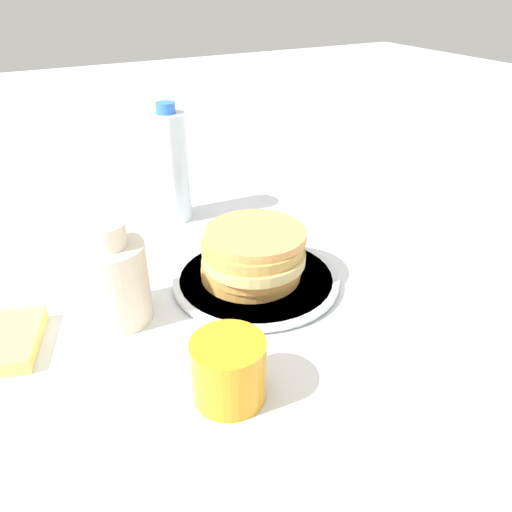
{
  "coord_description": "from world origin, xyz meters",
  "views": [
    {
      "loc": [
        0.56,
        -0.29,
        0.41
      ],
      "look_at": [
        0.01,
        0.01,
        0.05
      ],
      "focal_mm": 35.0,
      "sensor_mm": 36.0,
      "label": 1
    }
  ],
  "objects_px": {
    "plate": "(256,279)",
    "cream_jug": "(115,281)",
    "pancake_stack": "(253,255)",
    "water_bottle_near": "(171,167)",
    "juice_glass": "(229,370)"
  },
  "relations": [
    {
      "from": "plate",
      "to": "cream_jug",
      "type": "xyz_separation_m",
      "value": [
        -0.01,
        -0.2,
        0.05
      ]
    },
    {
      "from": "plate",
      "to": "cream_jug",
      "type": "distance_m",
      "value": 0.21
    },
    {
      "from": "pancake_stack",
      "to": "water_bottle_near",
      "type": "distance_m",
      "value": 0.27
    },
    {
      "from": "pancake_stack",
      "to": "juice_glass",
      "type": "height_order",
      "value": "pancake_stack"
    },
    {
      "from": "juice_glass",
      "to": "water_bottle_near",
      "type": "distance_m",
      "value": 0.47
    },
    {
      "from": "plate",
      "to": "water_bottle_near",
      "type": "bearing_deg",
      "value": -174.3
    },
    {
      "from": "plate",
      "to": "juice_glass",
      "type": "height_order",
      "value": "juice_glass"
    },
    {
      "from": "pancake_stack",
      "to": "cream_jug",
      "type": "bearing_deg",
      "value": -92.45
    },
    {
      "from": "pancake_stack",
      "to": "water_bottle_near",
      "type": "bearing_deg",
      "value": -175.08
    },
    {
      "from": "juice_glass",
      "to": "cream_jug",
      "type": "height_order",
      "value": "cream_jug"
    },
    {
      "from": "juice_glass",
      "to": "cream_jug",
      "type": "distance_m",
      "value": 0.21
    },
    {
      "from": "plate",
      "to": "water_bottle_near",
      "type": "height_order",
      "value": "water_bottle_near"
    },
    {
      "from": "pancake_stack",
      "to": "cream_jug",
      "type": "distance_m",
      "value": 0.2
    },
    {
      "from": "juice_glass",
      "to": "water_bottle_near",
      "type": "height_order",
      "value": "water_bottle_near"
    },
    {
      "from": "juice_glass",
      "to": "water_bottle_near",
      "type": "xyz_separation_m",
      "value": [
        -0.45,
        0.1,
        0.06
      ]
    }
  ]
}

